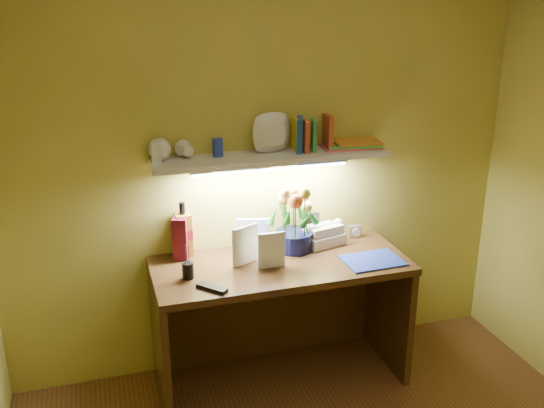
% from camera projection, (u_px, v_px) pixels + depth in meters
% --- Properties ---
extents(desk, '(1.40, 0.60, 0.75)m').
position_uv_depth(desk, '(281.00, 322.00, 3.44)').
color(desk, '#3C2510').
rests_on(desk, ground).
extents(flower_bouquet, '(0.28, 0.28, 0.38)m').
position_uv_depth(flower_bouquet, '(294.00, 219.00, 3.42)').
color(flower_bouquet, black).
rests_on(flower_bouquet, desk).
extents(telephone, '(0.26, 0.22, 0.14)m').
position_uv_depth(telephone, '(323.00, 233.00, 3.54)').
color(telephone, '#F7E5CF').
rests_on(telephone, desk).
extents(desk_clock, '(0.08, 0.04, 0.07)m').
position_uv_depth(desk_clock, '(355.00, 231.00, 3.65)').
color(desk_clock, '#AFAEB3').
rests_on(desk_clock, desk).
extents(whisky_bottle, '(0.09, 0.09, 0.32)m').
position_uv_depth(whisky_bottle, '(183.00, 229.00, 3.35)').
color(whisky_bottle, '#B17B23').
rests_on(whisky_bottle, desk).
extents(whisky_box, '(0.10, 0.10, 0.24)m').
position_uv_depth(whisky_box, '(180.00, 239.00, 3.32)').
color(whisky_box, '#560D18').
rests_on(whisky_box, desk).
extents(pen_cup, '(0.08, 0.08, 0.15)m').
position_uv_depth(pen_cup, '(188.00, 265.00, 3.11)').
color(pen_cup, black).
rests_on(pen_cup, desk).
extents(art_card, '(0.19, 0.08, 0.19)m').
position_uv_depth(art_card, '(253.00, 235.00, 3.43)').
color(art_card, white).
rests_on(art_card, desk).
extents(tv_remote, '(0.15, 0.16, 0.02)m').
position_uv_depth(tv_remote, '(212.00, 288.00, 3.01)').
color(tv_remote, black).
rests_on(tv_remote, desk).
extents(blue_folder, '(0.32, 0.24, 0.01)m').
position_uv_depth(blue_folder, '(372.00, 260.00, 3.33)').
color(blue_folder, '#253FAF').
rests_on(blue_folder, desk).
extents(desk_book_a, '(0.16, 0.08, 0.22)m').
position_uv_depth(desk_book_a, '(233.00, 249.00, 3.21)').
color(desk_book_a, silver).
rests_on(desk_book_a, desk).
extents(desk_book_b, '(0.15, 0.02, 0.20)m').
position_uv_depth(desk_book_b, '(258.00, 252.00, 3.20)').
color(desk_book_b, white).
rests_on(desk_book_b, desk).
extents(wall_shelf, '(1.31, 0.32, 0.22)m').
position_uv_depth(wall_shelf, '(276.00, 151.00, 3.29)').
color(wall_shelf, white).
rests_on(wall_shelf, ground).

